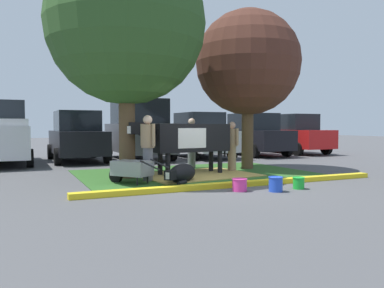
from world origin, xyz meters
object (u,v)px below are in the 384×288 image
Objects in this scene: person_handler at (148,146)px; bucket_pink at (240,184)px; shade_tree_left at (126,25)px; person_visitor_near at (192,142)px; person_visitor_far at (232,145)px; sedan_red at (293,134)px; wheelbarrow at (131,169)px; bucket_blue at (276,184)px; bucket_green at (299,183)px; sedan_silver at (199,136)px; hatchback_white at (253,135)px; cow_holstein at (187,138)px; calf_lying at (182,173)px; sedan_blue at (77,137)px; shade_tree_right at (248,63)px; suv_dark_grey at (138,130)px.

bucket_pink is (1.38, -2.22, -0.78)m from person_handler.
person_visitor_near is at bearing 29.45° from shade_tree_left.
person_visitor_far is 8.97m from sedan_red.
person_visitor_far is at bearing 19.02° from wheelbarrow.
bucket_blue is 1.18× the size of bucket_green.
sedan_silver and hatchback_white have the same top height.
cow_holstein is 1.61m from person_handler.
bucket_blue is 0.07× the size of hatchback_white.
bucket_blue is 0.70m from bucket_green.
person_handler reaches higher than bucket_pink.
sedan_blue reaches higher than calf_lying.
calf_lying is at bearing -118.68° from sedan_silver.
bucket_green is (1.38, -0.30, -0.01)m from bucket_pink.
person_visitor_far is 0.35× the size of hatchback_white.
person_visitor_near is at bearing 45.22° from person_handler.
shade_tree_right is 1.13× the size of suv_dark_grey.
wheelbarrow is (-1.93, -0.97, -0.69)m from cow_holstein.
suv_dark_grey reaches higher than bucket_blue.
cow_holstein is at bearing 112.37° from bucket_green.
shade_tree_left is 19.25× the size of bucket_blue.
cow_holstein is 3.63m from bucket_green.
shade_tree_right reaches higher than suv_dark_grey.
hatchback_white is 2.69m from sedan_red.
sedan_blue is at bearing 97.06° from person_handler.
calf_lying is 0.28× the size of sedan_silver.
hatchback_white is (5.30, 8.93, 0.81)m from bucket_blue.
person_visitor_far is (2.37, 1.55, 0.59)m from calf_lying.
sedan_red is (8.62, 5.91, -0.09)m from cow_holstein.
sedan_red reaches higher than calf_lying.
person_handler is at bearing -146.58° from sedan_red.
wheelbarrow is 0.32× the size of sedan_red.
wheelbarrow is 3.49m from bucket_blue.
wheelbarrow is 0.32× the size of sedan_silver.
wheelbarrow is at bearing -146.91° from sedan_red.
calf_lying is 1.13m from person_handler.
hatchback_white is at bearing -2.19° from sedan_blue.
bucket_pink is (1.70, -3.05, -3.98)m from shade_tree_left.
calf_lying is 0.28× the size of hatchback_white.
bucket_blue is at bearing -79.09° from cow_holstein.
cow_holstein is 8.17m from hatchback_white.
cow_holstein reaches higher than bucket_green.
person_visitor_near is at bearing 42.42° from wheelbarrow.
bucket_green is (0.69, 0.08, -0.03)m from bucket_blue.
wheelbarrow reaches higher than bucket_blue.
hatchback_white is at bearing 45.98° from calf_lying.
bucket_pink is at bearing -101.24° from person_visitor_near.
bucket_blue is 12.22m from sedan_red.
bucket_green is (-1.16, -3.95, -3.35)m from shade_tree_right.
person_visitor_near is at bearing 95.72° from bucket_green.
sedan_blue is 2.56m from suv_dark_grey.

